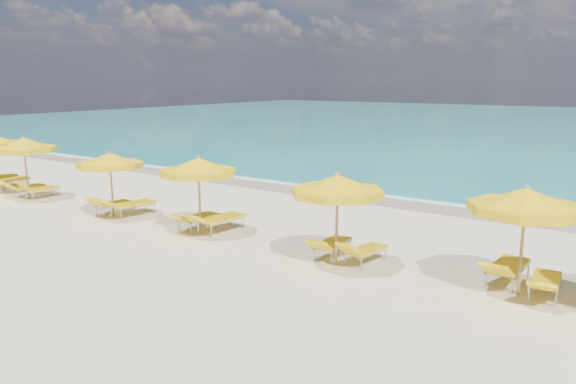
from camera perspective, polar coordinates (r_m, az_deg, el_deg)
The scene contains 21 objects.
ground_plane at distance 16.29m, azimuth -3.01°, elevation -5.00°, with size 120.00×120.00×0.00m, color beige.
ocean at distance 61.28m, azimuth 25.70°, elevation 6.01°, with size 120.00×80.00×0.30m, color #167E7D.
wet_sand_band at distance 22.43m, azimuth 8.60°, elevation -0.54°, with size 120.00×2.60×0.01m, color tan.
foam_line at distance 23.14m, azimuth 9.47°, elevation -0.20°, with size 120.00×1.20×0.03m, color white.
whitecap_near at distance 33.55m, azimuth 6.64°, elevation 3.47°, with size 14.00×0.36×0.05m, color white.
umbrella_1 at distance 24.04m, azimuth -25.26°, elevation 4.30°, with size 3.08×3.08×2.43m.
umbrella_2 at distance 19.74m, azimuth -17.63°, elevation 3.05°, with size 2.31×2.31×2.24m.
umbrella_3 at distance 16.95m, azimuth -9.08°, elevation 2.49°, with size 2.78×2.78×2.36m.
umbrella_4 at distance 13.81m, azimuth 5.03°, elevation 0.59°, with size 2.93×2.93×2.37m.
umbrella_5 at distance 12.84m, azimuth 22.99°, elevation -0.89°, with size 2.70×2.70×2.43m.
lounger_0_right at distance 26.71m, azimuth -26.36°, elevation 0.81°, with size 0.70×1.87×0.83m.
lounger_1_left at distance 24.81m, azimuth -25.01°, elevation 0.14°, with size 0.62×1.70×0.72m.
lounger_1_right at distance 24.12m, azimuth -23.72°, elevation -0.05°, with size 0.59×1.62×0.80m.
lounger_2_left at distance 20.49m, azimuth -17.41°, elevation -1.52°, with size 0.61×1.63×0.73m.
lounger_2_right at distance 19.89m, azimuth -15.61°, elevation -1.68°, with size 0.90×2.07×0.80m.
lounger_3_left at distance 17.73m, azimuth -9.18°, elevation -3.06°, with size 0.66×1.86×0.68m.
lounger_3_right at distance 17.29m, azimuth -6.94°, elevation -3.26°, with size 0.89×2.12×0.80m.
lounger_4_left at distance 14.88m, azimuth 4.45°, elevation -5.78°, with size 0.74×1.81×0.73m.
lounger_4_right at distance 14.47m, azimuth 7.80°, elevation -6.40°, with size 0.75×1.67×0.74m.
lounger_5_left at distance 13.86m, azimuth 21.34°, elevation -7.74°, with size 0.73×2.03×0.82m.
lounger_5_right at distance 13.42m, azimuth 24.65°, elevation -8.79°, with size 0.72×1.81×0.67m.
Camera 1 is at (9.57, -12.35, 4.61)m, focal length 35.00 mm.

